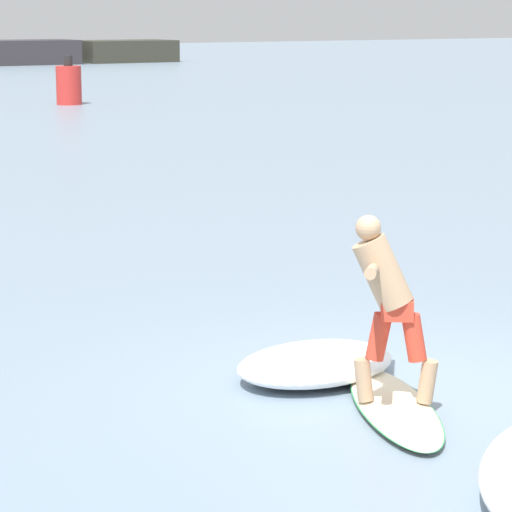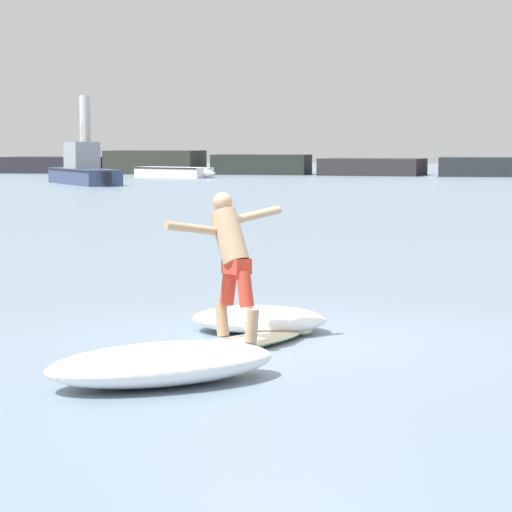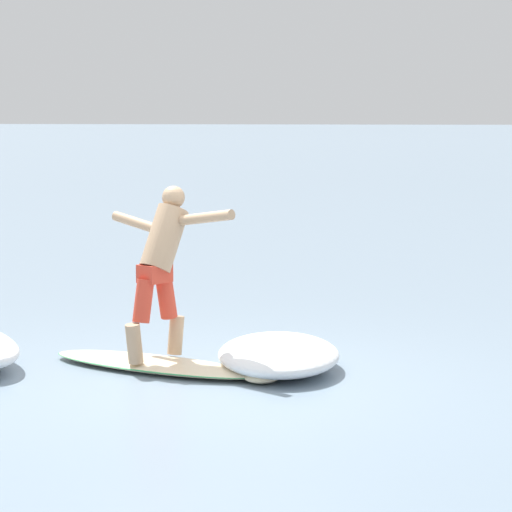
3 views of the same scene
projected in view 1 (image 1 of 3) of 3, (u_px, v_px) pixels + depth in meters
The scene contains 5 objects.
ground_plane at pixel (395, 388), 10.39m from camera, with size 200.00×200.00×0.00m, color gray.
surfboard at pixel (394, 405), 9.79m from camera, with size 1.42×2.25×0.23m.
surfer at pixel (386, 294), 9.57m from camera, with size 0.97×1.23×1.52m.
channel_marker_buoy at pixel (69, 84), 41.52m from camera, with size 0.87×0.87×1.68m.
wave_foam_at_tail at pixel (316, 363), 10.62m from camera, with size 1.58×1.17×0.29m.
Camera 1 is at (-6.22, -7.87, 3.18)m, focal length 85.00 mm.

